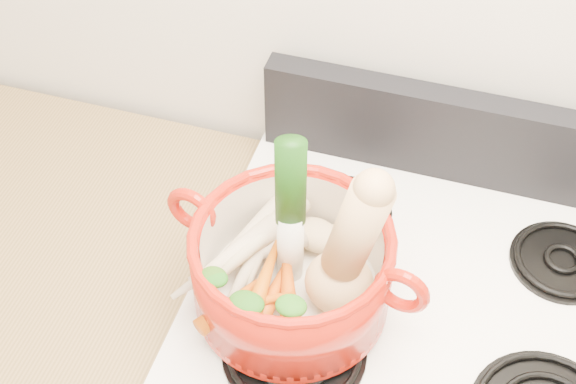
% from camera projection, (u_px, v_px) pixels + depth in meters
% --- Properties ---
extents(cooktop, '(0.78, 0.67, 0.03)m').
position_uv_depth(cooktop, '(434.00, 306.00, 1.31)').
color(cooktop, white).
rests_on(cooktop, stove_body).
extents(control_backsplash, '(0.76, 0.05, 0.18)m').
position_uv_depth(control_backsplash, '(471.00, 139.00, 1.43)').
color(control_backsplash, black).
rests_on(control_backsplash, cooktop).
extents(burner_front_left, '(0.22, 0.22, 0.02)m').
position_uv_depth(burner_front_left, '(294.00, 350.00, 1.23)').
color(burner_front_left, black).
rests_on(burner_front_left, cooktop).
extents(burner_back_left, '(0.17, 0.17, 0.02)m').
position_uv_depth(burner_back_left, '(343.00, 210.00, 1.42)').
color(burner_back_left, black).
rests_on(burner_back_left, cooktop).
extents(burner_back_right, '(0.17, 0.17, 0.02)m').
position_uv_depth(burner_back_right, '(562.00, 260.00, 1.35)').
color(burner_back_right, black).
rests_on(burner_back_right, cooktop).
extents(dutch_oven, '(0.35, 0.35, 0.15)m').
position_uv_depth(dutch_oven, '(292.00, 269.00, 1.23)').
color(dutch_oven, '#AA170A').
rests_on(dutch_oven, burner_front_left).
extents(pot_handle_left, '(0.09, 0.03, 0.09)m').
position_uv_depth(pot_handle_left, '(192.00, 210.00, 1.24)').
color(pot_handle_left, '#AA170A').
rests_on(pot_handle_left, dutch_oven).
extents(pot_handle_right, '(0.09, 0.03, 0.09)m').
position_uv_depth(pot_handle_right, '(402.00, 291.00, 1.14)').
color(pot_handle_right, '#AA170A').
rests_on(pot_handle_right, dutch_oven).
extents(squash, '(0.16, 0.11, 0.28)m').
position_uv_depth(squash, '(342.00, 246.00, 1.14)').
color(squash, tan).
rests_on(squash, dutch_oven).
extents(leek, '(0.06, 0.06, 0.30)m').
position_uv_depth(leek, '(290.00, 210.00, 1.17)').
color(leek, silver).
rests_on(leek, dutch_oven).
extents(ginger, '(0.10, 0.08, 0.05)m').
position_uv_depth(ginger, '(316.00, 236.00, 1.30)').
color(ginger, tan).
rests_on(ginger, dutch_oven).
extents(parsnip_0, '(0.07, 0.23, 0.06)m').
position_uv_depth(parsnip_0, '(251.00, 263.00, 1.26)').
color(parsnip_0, beige).
rests_on(parsnip_0, dutch_oven).
extents(parsnip_1, '(0.18, 0.16, 0.06)m').
position_uv_depth(parsnip_1, '(247.00, 255.00, 1.27)').
color(parsnip_1, beige).
rests_on(parsnip_1, dutch_oven).
extents(parsnip_2, '(0.04, 0.17, 0.05)m').
position_uv_depth(parsnip_2, '(264.00, 240.00, 1.28)').
color(parsnip_2, beige).
rests_on(parsnip_2, dutch_oven).
extents(parsnip_3, '(0.15, 0.19, 0.06)m').
position_uv_depth(parsnip_3, '(224.00, 259.00, 1.24)').
color(parsnip_3, '#F0E1C3').
rests_on(parsnip_3, dutch_oven).
extents(parsnip_4, '(0.13, 0.22, 0.06)m').
position_uv_depth(parsnip_4, '(256.00, 225.00, 1.28)').
color(parsnip_4, beige).
rests_on(parsnip_4, dutch_oven).
extents(parsnip_5, '(0.14, 0.22, 0.06)m').
position_uv_depth(parsnip_5, '(253.00, 244.00, 1.25)').
color(parsnip_5, beige).
rests_on(parsnip_5, dutch_oven).
extents(carrot_0, '(0.05, 0.18, 0.05)m').
position_uv_depth(carrot_0, '(271.00, 300.00, 1.21)').
color(carrot_0, '#DF540B').
rests_on(carrot_0, dutch_oven).
extents(carrot_1, '(0.10, 0.14, 0.04)m').
position_uv_depth(carrot_1, '(235.00, 302.00, 1.21)').
color(carrot_1, '#D1500A').
rests_on(carrot_1, dutch_oven).
extents(carrot_2, '(0.09, 0.18, 0.05)m').
position_uv_depth(carrot_2, '(288.00, 289.00, 1.22)').
color(carrot_2, '#C35009').
rests_on(carrot_2, dutch_oven).
extents(carrot_3, '(0.13, 0.10, 0.04)m').
position_uv_depth(carrot_3, '(250.00, 305.00, 1.19)').
color(carrot_3, '#CB620A').
rests_on(carrot_3, dutch_oven).
extents(carrot_4, '(0.04, 0.18, 0.05)m').
position_uv_depth(carrot_4, '(262.00, 288.00, 1.20)').
color(carrot_4, '#C45E09').
rests_on(carrot_4, dutch_oven).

